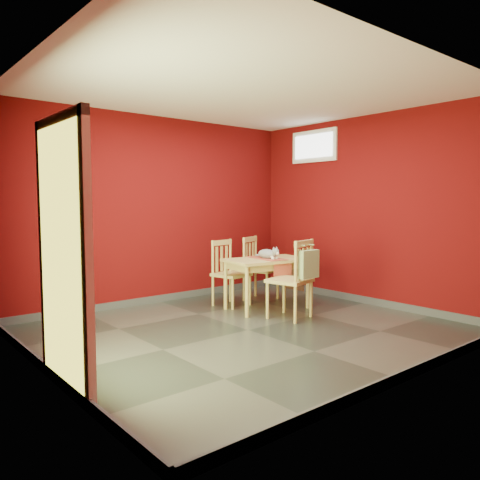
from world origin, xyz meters
TOP-DOWN VIEW (x-y plane):
  - ground at (0.00, 0.00)m, footprint 4.50×4.50m
  - room_shell at (0.00, 0.00)m, footprint 4.50×4.50m
  - doorway at (-2.23, -0.40)m, footprint 0.06×1.01m
  - window at (2.23, 1.00)m, footprint 0.05×0.90m
  - outlet_plate at (1.60, 1.99)m, footprint 0.08×0.02m
  - dining_table at (0.90, 0.65)m, footprint 1.19×0.80m
  - table_runner at (0.90, 0.55)m, footprint 0.37×0.65m
  - chair_far_left at (0.64, 1.17)m, footprint 0.50×0.50m
  - chair_far_right at (1.24, 1.20)m, footprint 0.57×0.57m
  - chair_near at (0.79, 0.06)m, footprint 0.57×0.57m
  - tote_bag at (0.83, -0.17)m, footprint 0.29×0.18m
  - cat at (0.89, 0.64)m, footprint 0.23×0.38m
  - picture_frame at (2.19, 1.39)m, footprint 0.16×0.44m

SIDE VIEW (x-z plane):
  - ground at x=0.00m, z-range 0.00..0.00m
  - room_shell at x=0.00m, z-range -2.20..2.30m
  - picture_frame at x=2.19m, z-range 0.00..0.44m
  - outlet_plate at x=1.60m, z-range 0.24..0.36m
  - chair_far_left at x=0.64m, z-range 0.01..0.94m
  - chair_far_right at x=1.24m, z-range 0.01..0.96m
  - chair_near at x=0.79m, z-range 0.01..1.02m
  - dining_table at x=0.90m, z-range 0.26..0.96m
  - table_runner at x=0.90m, z-range 0.50..0.81m
  - tote_bag at x=0.83m, z-range 0.51..0.92m
  - cat at x=0.89m, z-range 0.70..0.88m
  - doorway at x=-2.23m, z-range 0.06..2.19m
  - window at x=2.23m, z-range 2.10..2.60m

